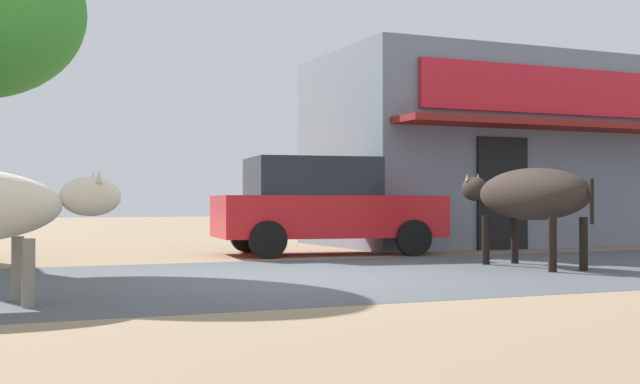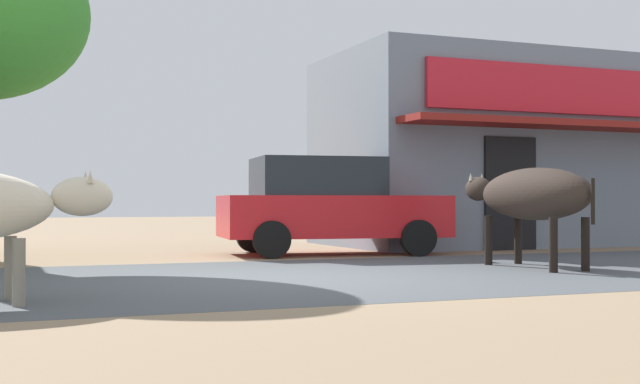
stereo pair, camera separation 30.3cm
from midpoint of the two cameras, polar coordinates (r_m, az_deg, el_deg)
ground at (r=10.09m, az=-1.09°, el=-5.76°), size 80.00×80.00×0.00m
asphalt_road at (r=10.09m, az=-1.09°, el=-5.75°), size 72.00×5.50×0.00m
storefront_right_club at (r=18.37m, az=12.40°, el=2.63°), size 7.16×4.92×3.88m
parked_hatchback_car at (r=14.41m, az=1.14°, el=-0.88°), size 3.96×2.25×1.64m
cow_far_dark at (r=11.89m, az=14.78°, el=-0.20°), size 0.78×2.80×1.36m
pedestrian_by_shop at (r=17.59m, az=16.90°, el=-0.72°), size 0.40×0.61×1.49m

